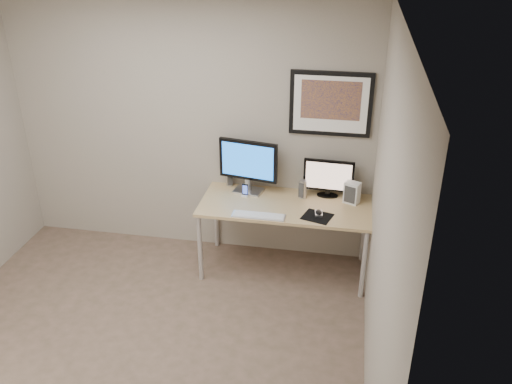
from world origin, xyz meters
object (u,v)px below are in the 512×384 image
at_px(monitor_large, 248,164).
at_px(fan_unit, 352,193).
at_px(speaker_left, 230,178).
at_px(speaker_right, 303,189).
at_px(phone_dock, 245,190).
at_px(keyboard, 259,215).
at_px(monitor_tv, 328,177).
at_px(desk, 285,210).
at_px(framed_art, 331,104).

bearing_deg(monitor_large, fan_unit, 7.02).
xyz_separation_m(speaker_left, fan_unit, (1.21, -0.16, 0.02)).
xyz_separation_m(speaker_right, phone_dock, (-0.55, -0.07, -0.02)).
distance_m(speaker_left, keyboard, 0.71).
xyz_separation_m(monitor_tv, fan_unit, (0.23, -0.09, -0.10)).
relative_size(phone_dock, keyboard, 0.27).
bearing_deg(desk, framed_art, 43.46).
bearing_deg(phone_dock, keyboard, -54.47).
bearing_deg(speaker_left, speaker_right, -29.64).
height_order(speaker_left, fan_unit, fan_unit).
bearing_deg(monitor_large, desk, -16.53).
relative_size(speaker_right, phone_dock, 1.37).
xyz_separation_m(monitor_tv, speaker_left, (-0.98, 0.07, -0.12)).
xyz_separation_m(desk, phone_dock, (-0.40, 0.09, 0.13)).
bearing_deg(speaker_left, phone_dock, -65.66).
height_order(desk, keyboard, keyboard).
height_order(desk, framed_art, framed_art).
bearing_deg(desk, keyboard, -126.75).
height_order(framed_art, speaker_right, framed_art).
distance_m(speaker_right, keyboard, 0.57).
xyz_separation_m(monitor_tv, speaker_right, (-0.23, -0.07, -0.11)).
relative_size(monitor_tv, keyboard, 1.00).
relative_size(speaker_left, fan_unit, 0.80).
distance_m(keyboard, fan_unit, 0.92).
relative_size(desk, phone_dock, 12.31).
relative_size(framed_art, fan_unit, 3.59).
height_order(monitor_large, speaker_left, monitor_large).
bearing_deg(phone_dock, framed_art, 25.01).
height_order(phone_dock, keyboard, phone_dock).
bearing_deg(speaker_right, speaker_left, -169.50).
bearing_deg(keyboard, desk, 53.61).
xyz_separation_m(monitor_large, fan_unit, (1.00, -0.05, -0.19)).
relative_size(framed_art, keyboard, 1.56).
xyz_separation_m(speaker_right, fan_unit, (0.46, -0.02, 0.02)).
xyz_separation_m(framed_art, phone_dock, (-0.75, -0.24, -0.83)).
bearing_deg(monitor_large, monitor_tv, 13.11).
bearing_deg(monitor_tv, monitor_large, -173.86).
height_order(framed_art, monitor_large, framed_art).
bearing_deg(speaker_right, monitor_large, -162.08).
distance_m(desk, phone_dock, 0.43).
bearing_deg(phone_dock, fan_unit, 10.25).
xyz_separation_m(speaker_right, keyboard, (-0.35, -0.44, -0.08)).
relative_size(framed_art, monitor_tv, 1.57).
bearing_deg(phone_dock, speaker_right, 15.05).
bearing_deg(monitor_large, speaker_left, 162.67).
xyz_separation_m(speaker_left, keyboard, (0.40, -0.58, -0.08)).
relative_size(desk, monitor_tv, 3.35).
bearing_deg(framed_art, desk, -136.54).
xyz_separation_m(desk, monitor_large, (-0.39, 0.20, 0.36)).
bearing_deg(monitor_tv, framed_art, 109.25).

